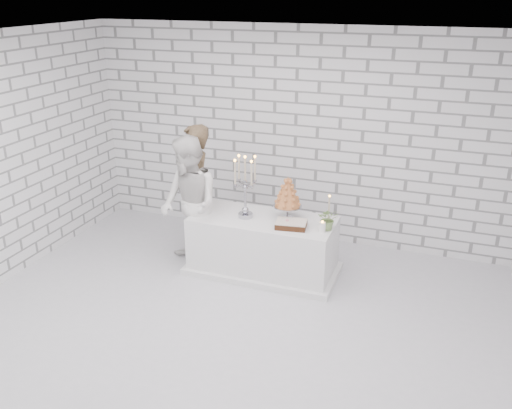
# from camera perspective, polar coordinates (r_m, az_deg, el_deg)

# --- Properties ---
(ground) EXTENTS (6.00, 5.00, 0.01)m
(ground) POSITION_cam_1_polar(r_m,az_deg,el_deg) (6.25, -2.91, -12.09)
(ground) COLOR silver
(ground) RESTS_ON ground
(ceiling) EXTENTS (6.00, 5.00, 0.01)m
(ceiling) POSITION_cam_1_polar(r_m,az_deg,el_deg) (5.21, -3.55, 16.47)
(ceiling) COLOR white
(ceiling) RESTS_ON ground
(wall_back) EXTENTS (6.00, 0.01, 3.00)m
(wall_back) POSITION_cam_1_polar(r_m,az_deg,el_deg) (7.80, 4.08, 7.02)
(wall_back) COLOR white
(wall_back) RESTS_ON ground
(wall_front) EXTENTS (6.00, 0.01, 3.00)m
(wall_front) POSITION_cam_1_polar(r_m,az_deg,el_deg) (3.65, -19.17, -12.40)
(wall_front) COLOR white
(wall_front) RESTS_ON ground
(cake_table) EXTENTS (1.80, 0.80, 0.75)m
(cake_table) POSITION_cam_1_polar(r_m,az_deg,el_deg) (7.09, 0.70, -4.21)
(cake_table) COLOR white
(cake_table) RESTS_ON ground
(groom) EXTENTS (0.70, 0.79, 1.82)m
(groom) POSITION_cam_1_polar(r_m,az_deg,el_deg) (7.36, -6.25, 1.22)
(groom) COLOR #3C2E1E
(groom) RESTS_ON ground
(bride) EXTENTS (1.08, 1.06, 1.76)m
(bride) POSITION_cam_1_polar(r_m,az_deg,el_deg) (7.05, -6.86, -0.04)
(bride) COLOR white
(bride) RESTS_ON ground
(candelabra) EXTENTS (0.37, 0.37, 0.80)m
(candelabra) POSITION_cam_1_polar(r_m,az_deg,el_deg) (6.82, -1.12, 1.82)
(candelabra) COLOR #9E9FA8
(candelabra) RESTS_ON cake_table
(croquembouche) EXTENTS (0.37, 0.37, 0.55)m
(croquembouche) POSITION_cam_1_polar(r_m,az_deg,el_deg) (6.84, 3.27, 0.70)
(croquembouche) COLOR #A95B29
(croquembouche) RESTS_ON cake_table
(chocolate_cake) EXTENTS (0.40, 0.31, 0.08)m
(chocolate_cake) POSITION_cam_1_polar(r_m,az_deg,el_deg) (6.67, 3.64, -2.04)
(chocolate_cake) COLOR black
(chocolate_cake) RESTS_ON cake_table
(pillar_candle) EXTENTS (0.09, 0.09, 0.12)m
(pillar_candle) POSITION_cam_1_polar(r_m,az_deg,el_deg) (6.58, 6.82, -2.31)
(pillar_candle) COLOR white
(pillar_candle) RESTS_ON cake_table
(extra_taper) EXTENTS (0.08, 0.08, 0.32)m
(extra_taper) POSITION_cam_1_polar(r_m,az_deg,el_deg) (6.85, 7.50, -0.46)
(extra_taper) COLOR beige
(extra_taper) RESTS_ON cake_table
(flowers) EXTENTS (0.29, 0.26, 0.27)m
(flowers) POSITION_cam_1_polar(r_m,az_deg,el_deg) (6.62, 7.43, -1.48)
(flowers) COLOR #477E3E
(flowers) RESTS_ON cake_table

